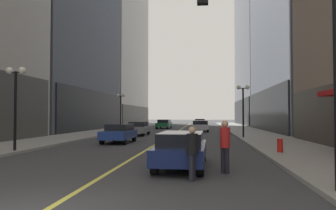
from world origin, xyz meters
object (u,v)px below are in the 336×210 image
Objects in this scene: car_blue at (119,133)px; fire_hydrant_right at (280,147)px; car_navy at (182,148)px; street_lamp_left_near at (16,90)px; car_silver at (201,126)px; pedestrian_in_black_coat at (192,149)px; car_grey at (138,128)px; car_green at (164,124)px; pedestrian_in_red_jacket at (225,142)px; car_black at (200,122)px; street_lamp_left_far at (121,104)px; traffic_light_near_right at (292,42)px; street_lamp_right_mid at (243,99)px.

car_blue is 5.04× the size of fire_hydrant_right.
street_lamp_left_near is (-8.80, 3.53, 2.54)m from car_navy.
car_silver is 2.51× the size of pedestrian_in_black_coat.
car_grey is 1.04× the size of car_silver.
car_grey is (-5.49, 18.65, -0.00)m from car_navy.
car_silver is at bearing -56.24° from car_green.
car_blue is at bearing -87.55° from car_grey.
car_blue is at bearing -90.34° from car_green.
pedestrian_in_red_jacket reaches higher than car_green.
car_black is (5.59, 24.17, 0.00)m from car_grey.
pedestrian_in_red_jacket is at bearing -87.65° from car_silver.
street_lamp_left_far is 24.43m from fire_hydrant_right.
car_silver is 0.91× the size of street_lamp_left_near.
street_lamp_left_far is at bearing 112.38° from traffic_light_near_right.
pedestrian_in_red_jacket is 0.40× the size of street_lamp_left_far.
car_grey is 0.90× the size of car_green.
car_grey is 15.67m from street_lamp_left_near.
traffic_light_near_right is (8.09, -14.22, 3.03)m from car_blue.
car_grey is 5.27× the size of fire_hydrant_right.
car_grey is at bearing 110.49° from traffic_light_near_right.
fire_hydrant_right is (4.40, -38.52, -0.32)m from car_black.
car_navy is 19.44m from car_grey.
car_navy is 15.73m from street_lamp_right_mid.
car_black is 2.95× the size of pedestrian_in_black_coat.
street_lamp_left_near is (-11.75, 7.49, -0.49)m from traffic_light_near_right.
car_grey is 24.81m from car_black.
car_grey is at bearing -60.92° from street_lamp_left_far.
car_silver is 9.66m from car_green.
car_blue is at bearing -75.65° from street_lamp_left_far.
pedestrian_in_black_coat is 2.02× the size of fire_hydrant_right.
fire_hydrant_right is (4.50, 4.30, -0.32)m from car_navy.
street_lamp_left_far is (-8.90, -18.23, 2.54)m from car_black.
street_lamp_left_near reaches higher than car_silver.
street_lamp_right_mid is at bearing 27.41° from car_blue.
street_lamp_right_mid is (12.80, -9.58, 0.00)m from street_lamp_left_far.
street_lamp_right_mid is (4.00, 15.00, 2.54)m from car_navy.
car_black is at bearing 90.99° from car_silver.
pedestrian_in_black_coat is 0.36× the size of street_lamp_left_near.
pedestrian_in_black_coat is (5.46, -37.04, 0.21)m from car_green.
street_lamp_right_mid is at bearing 92.67° from fire_hydrant_right.
pedestrian_in_black_coat reaches higher than car_black.
car_grey is 17.49m from fire_hydrant_right.
car_grey is 0.75× the size of traffic_light_near_right.
car_black is 1.07× the size of street_lamp_left_far.
pedestrian_in_black_coat is at bearing -74.18° from car_grey.
street_lamp_left_far is at bearing 119.08° from car_grey.
car_navy is 1.88m from pedestrian_in_red_jacket.
car_black is 40.36m from street_lamp_left_near.
pedestrian_in_black_coat is (5.61, -12.68, 0.22)m from car_blue.
street_lamp_right_mid is (1.05, 18.96, -0.49)m from traffic_light_near_right.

